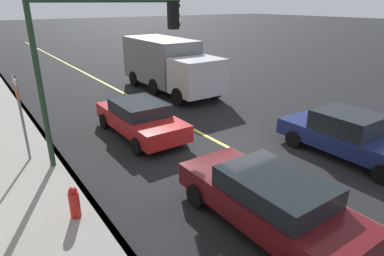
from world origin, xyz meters
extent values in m
plane|color=black|center=(0.00, 0.00, 0.00)|extent=(200.00, 200.00, 0.00)
cube|color=gray|center=(0.00, 6.38, 0.07)|extent=(80.00, 2.56, 0.15)
cube|color=slate|center=(0.00, 5.18, 0.07)|extent=(80.00, 0.16, 0.15)
cube|color=#D8CC4C|center=(0.00, 0.00, 0.01)|extent=(80.00, 0.16, 0.01)
cube|color=navy|center=(-2.31, -2.83, 0.58)|extent=(4.74, 1.78, 0.56)
cube|color=black|center=(-2.09, -2.83, 1.17)|extent=(1.91, 1.64, 0.62)
cylinder|color=black|center=(-3.87, -1.96, 0.30)|extent=(0.60, 0.22, 0.60)
cylinder|color=black|center=(-0.74, -3.70, 0.30)|extent=(0.60, 0.22, 0.60)
cylinder|color=black|center=(-0.74, -1.96, 0.30)|extent=(0.60, 0.22, 0.60)
cube|color=red|center=(3.39, 2.01, 0.60)|extent=(4.60, 1.80, 0.60)
cube|color=black|center=(3.41, 2.01, 1.12)|extent=(2.18, 1.65, 0.45)
cylinder|color=black|center=(4.91, 2.88, 0.30)|extent=(0.60, 0.22, 0.60)
cylinder|color=black|center=(4.91, 1.13, 0.30)|extent=(0.60, 0.22, 0.60)
cylinder|color=black|center=(1.88, 2.88, 0.30)|extent=(0.60, 0.22, 0.60)
cylinder|color=black|center=(1.88, 1.13, 0.30)|extent=(0.60, 0.22, 0.60)
cube|color=#591116|center=(-3.24, 2.13, 0.60)|extent=(4.59, 1.79, 0.59)
cube|color=black|center=(-3.44, 2.13, 1.12)|extent=(2.36, 1.65, 0.46)
cylinder|color=black|center=(-1.73, 3.01, 0.30)|extent=(0.60, 0.22, 0.60)
cylinder|color=black|center=(-1.73, 1.26, 0.30)|extent=(0.60, 0.22, 0.60)
cylinder|color=black|center=(-4.76, 1.26, 0.30)|extent=(0.60, 0.22, 0.60)
cube|color=silver|center=(5.80, -2.44, 1.34)|extent=(2.03, 2.42, 1.77)
cube|color=slate|center=(9.51, -2.44, 1.67)|extent=(5.08, 2.42, 2.43)
cylinder|color=black|center=(5.80, -3.60, 0.45)|extent=(0.90, 0.28, 0.90)
cylinder|color=black|center=(5.80, -1.28, 0.45)|extent=(0.90, 0.28, 0.90)
cylinder|color=black|center=(10.78, -3.60, 0.45)|extent=(0.90, 0.28, 0.90)
cylinder|color=black|center=(10.78, -1.28, 0.45)|extent=(0.90, 0.28, 0.90)
cylinder|color=black|center=(8.24, -3.60, 0.45)|extent=(0.90, 0.28, 0.90)
cylinder|color=black|center=(8.24, -1.28, 0.45)|extent=(0.90, 0.28, 0.90)
cylinder|color=#1E3823|center=(2.37, 5.50, 2.59)|extent=(0.16, 0.16, 5.18)
cylinder|color=#1E3823|center=(2.37, 3.15, 4.88)|extent=(0.10, 4.70, 0.10)
cube|color=black|center=(2.37, 1.05, 4.43)|extent=(0.28, 0.30, 0.90)
sphere|color=#360605|center=(2.37, 0.87, 4.73)|extent=(0.18, 0.18, 0.18)
sphere|color=gold|center=(2.37, 0.87, 4.43)|extent=(0.18, 0.18, 0.18)
sphere|color=black|center=(2.37, 0.87, 4.13)|extent=(0.18, 0.18, 0.18)
cylinder|color=slate|center=(3.28, 6.00, 1.44)|extent=(0.08, 0.08, 2.88)
cube|color=white|center=(3.28, 6.02, 2.68)|extent=(0.60, 0.02, 0.20)
cube|color=#DB5919|center=(3.28, 6.02, 2.33)|extent=(0.44, 0.02, 0.28)
cylinder|color=red|center=(-0.64, 5.70, 0.40)|extent=(0.24, 0.24, 0.80)
sphere|color=red|center=(-0.64, 5.70, 0.84)|extent=(0.20, 0.20, 0.20)
camera|label=1|loc=(-7.48, 7.16, 4.87)|focal=30.73mm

